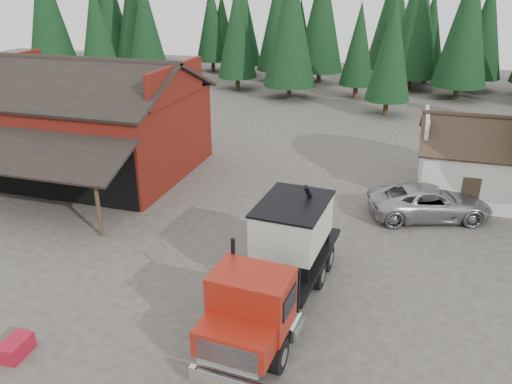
# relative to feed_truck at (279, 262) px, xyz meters

# --- Properties ---
(ground) EXTENTS (120.00, 120.00, 0.00)m
(ground) POSITION_rel_feed_truck_xyz_m (-4.01, 0.95, -1.99)
(ground) COLOR #453E36
(ground) RESTS_ON ground
(red_barn) EXTENTS (12.80, 13.63, 7.18)m
(red_barn) POSITION_rel_feed_truck_xyz_m (-15.01, 10.85, 0.70)
(red_barn) COLOR maroon
(red_barn) RESTS_ON ground
(farmhouse) EXTENTS (8.60, 6.42, 4.65)m
(farmhouse) POSITION_rel_feed_truck_xyz_m (8.99, 13.94, -0.32)
(farmhouse) COLOR silver
(farmhouse) RESTS_ON ground
(conifer_backdrop) EXTENTS (76.00, 16.00, 16.00)m
(conifer_backdrop) POSITION_rel_feed_truck_xyz_m (-4.01, 42.95, -1.99)
(conifer_backdrop) COLOR black
(conifer_backdrop) RESTS_ON ground
(near_pine_a) EXTENTS (4.40, 4.40, 11.40)m
(near_pine_a) POSITION_rel_feed_truck_xyz_m (-26.01, 28.95, 4.40)
(near_pine_a) COLOR #382619
(near_pine_a) RESTS_ON ground
(near_pine_b) EXTENTS (3.96, 3.96, 10.40)m
(near_pine_b) POSITION_rel_feed_truck_xyz_m (1.99, 30.95, 3.90)
(near_pine_b) COLOR #382619
(near_pine_b) RESTS_ON ground
(near_pine_d) EXTENTS (5.28, 5.28, 13.40)m
(near_pine_d) POSITION_rel_feed_truck_xyz_m (-8.01, 34.95, 5.40)
(near_pine_d) COLOR #382619
(near_pine_d) RESTS_ON ground
(feed_truck) EXTENTS (3.18, 9.59, 4.26)m
(feed_truck) POSITION_rel_feed_truck_xyz_m (0.00, 0.00, 0.00)
(feed_truck) COLOR black
(feed_truck) RESTS_ON ground
(silver_car) EXTENTS (6.73, 4.63, 1.71)m
(silver_car) POSITION_rel_feed_truck_xyz_m (5.50, 9.81, -1.14)
(silver_car) COLOR #9EA1A5
(silver_car) RESTS_ON ground
(equip_box) EXTENTS (0.73, 1.12, 0.60)m
(equip_box) POSITION_rel_feed_truck_xyz_m (-7.59, -5.05, -1.69)
(equip_box) COLOR maroon
(equip_box) RESTS_ON ground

